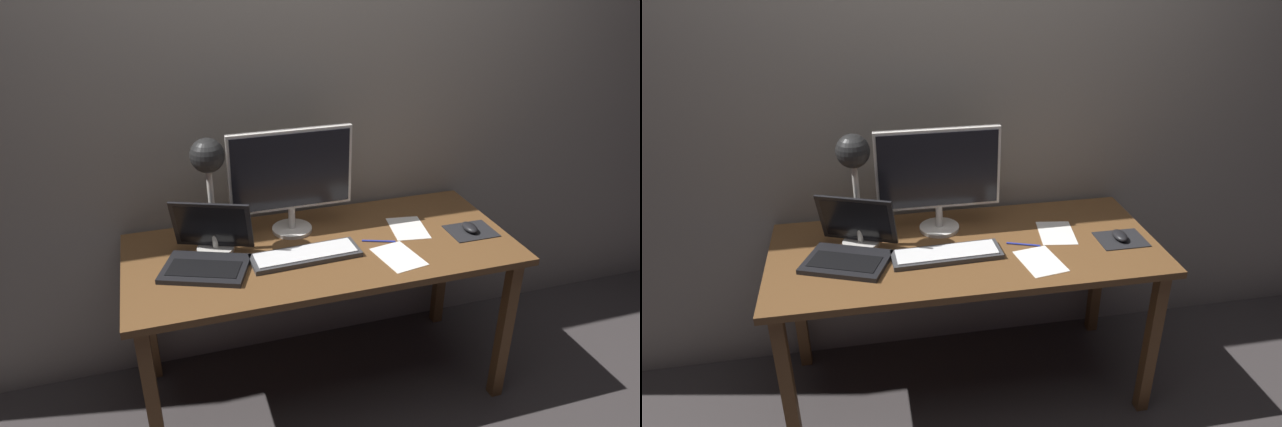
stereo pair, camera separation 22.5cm
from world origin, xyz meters
TOP-DOWN VIEW (x-y plane):
  - ground_plane at (0.00, 0.00)m, footprint 4.80×4.80m
  - back_wall at (0.00, 0.40)m, footprint 4.80×0.06m
  - desk at (0.00, 0.00)m, footprint 1.60×0.70m
  - monitor at (-0.08, 0.17)m, footprint 0.52×0.17m
  - keyboard_main at (-0.09, -0.07)m, footprint 0.45×0.16m
  - laptop at (-0.46, 0.01)m, footprint 0.40×0.38m
  - desk_lamp at (-0.43, 0.10)m, footprint 0.15×0.15m
  - mousepad at (0.66, -0.06)m, footprint 0.20×0.16m
  - mouse at (0.65, -0.06)m, footprint 0.06×0.10m
  - paper_sheet_near_mouse at (0.27, -0.17)m, footprint 0.18×0.23m
  - paper_sheet_by_keyboard at (0.41, 0.04)m, footprint 0.18×0.23m
  - pen at (0.24, -0.03)m, footprint 0.13×0.06m

SIDE VIEW (x-z plane):
  - ground_plane at x=0.00m, z-range 0.00..0.00m
  - desk at x=0.00m, z-range 0.29..1.03m
  - paper_sheet_near_mouse at x=0.27m, z-range 0.74..0.74m
  - paper_sheet_by_keyboard at x=0.41m, z-range 0.74..0.74m
  - mousepad at x=0.66m, z-range 0.74..0.74m
  - pen at x=0.24m, z-range 0.74..0.75m
  - keyboard_main at x=-0.09m, z-range 0.74..0.76m
  - mouse at x=0.65m, z-range 0.74..0.78m
  - laptop at x=-0.46m, z-range 0.69..0.92m
  - monitor at x=-0.08m, z-range 0.77..1.23m
  - desk_lamp at x=-0.43m, z-range 0.85..1.33m
  - back_wall at x=0.00m, z-range 0.00..2.60m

